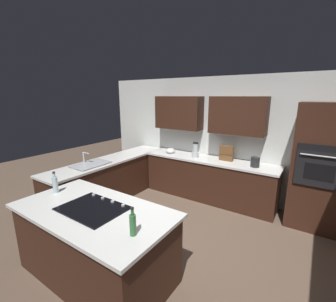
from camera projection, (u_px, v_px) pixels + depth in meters
The scene contains 17 objects.
ground_plane at pixel (167, 239), 3.59m from camera, with size 14.00×14.00×0.00m, color brown.
wall_back at pixel (217, 132), 4.94m from camera, with size 6.00×0.44×2.60m.
lower_cabinets_back at pixel (208, 180), 4.93m from camera, with size 2.80×0.60×0.86m, color #381E14.
countertop_back at pixel (209, 160), 4.82m from camera, with size 2.84×0.64×0.04m, color silver.
lower_cabinets_side at pixel (112, 180), 4.91m from camera, with size 0.60×2.90×0.86m, color #381E14.
countertop_side at pixel (111, 160), 4.81m from camera, with size 0.64×2.94×0.04m, color silver.
island_base at pixel (96, 244), 2.80m from camera, with size 1.90×0.97×0.86m, color #381E14.
island_top at pixel (93, 210), 2.69m from camera, with size 1.98×1.05×0.04m, color silver.
wall_oven at pixel (319, 168), 3.72m from camera, with size 0.80×0.66×2.10m.
sink_unit at pixel (90, 164), 4.39m from camera, with size 0.46×0.70×0.23m.
cooktop at pixel (93, 208), 2.69m from camera, with size 0.76×0.56×0.03m.
blender at pixel (195, 151), 4.91m from camera, with size 0.15×0.15×0.33m.
mixing_bowl at pixel (170, 151), 5.28m from camera, with size 0.22×0.22×0.12m, color white.
spice_rack at pixel (226, 153), 4.66m from camera, with size 0.28×0.11×0.31m.
kettle at pixel (255, 162), 4.25m from camera, with size 0.16×0.16×0.18m, color #262628.
oil_bottle at pixel (55, 184), 3.11m from camera, with size 0.07×0.07×0.30m.
second_bottle at pixel (133, 224), 2.15m from camera, with size 0.06×0.06×0.29m.
Camera 1 is at (-1.76, 2.62, 2.20)m, focal length 24.31 mm.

